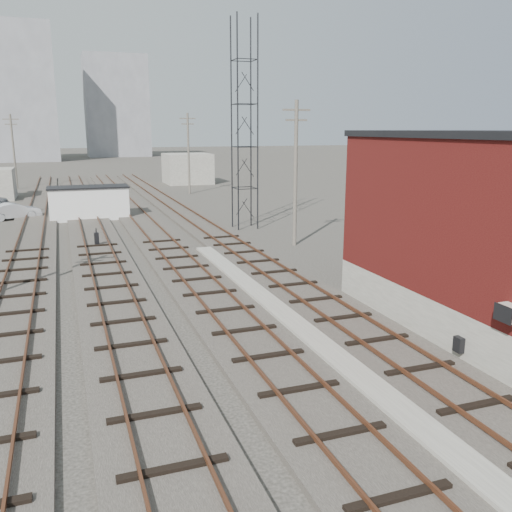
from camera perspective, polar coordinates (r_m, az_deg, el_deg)
name	(u,v)px	position (r m, az deg, el deg)	size (l,w,h in m)	color
ground	(130,194)	(64.02, -13.12, 6.38)	(320.00, 320.00, 0.00)	#282621
track_right	(194,220)	(43.89, -6.56, 3.75)	(3.20, 90.00, 0.39)	#332D28
track_mid_right	(144,223)	(43.18, -11.74, 3.40)	(3.20, 90.00, 0.39)	#332D28
track_mid_left	(90,226)	(42.83, -17.05, 3.02)	(3.20, 90.00, 0.39)	#332D28
track_left	(33,229)	(42.85, -22.39, 2.60)	(3.20, 90.00, 0.39)	#332D28
platform_curb	(298,328)	(20.17, 4.39, -7.57)	(0.90, 28.00, 0.26)	gray
brick_building	(499,232)	(21.50, 24.17, 2.28)	(6.54, 12.20, 7.22)	gray
lattice_tower	(244,126)	(40.26, -1.22, 13.56)	(1.60, 1.60, 15.00)	black
utility_pole_left_c	(14,150)	(73.41, -24.16, 10.18)	(1.80, 0.24, 9.00)	#595147
utility_pole_right_a	(296,170)	(34.18, 4.19, 9.04)	(1.80, 0.24, 9.00)	#595147
utility_pole_right_b	(188,151)	(62.76, -7.12, 10.88)	(1.80, 0.24, 9.00)	#595147
apartment_left	(4,93)	(138.81, -25.03, 15.25)	(22.00, 14.00, 30.00)	gray
apartment_right	(116,107)	(154.05, -14.49, 14.98)	(16.00, 12.00, 26.00)	gray
shed_right	(187,169)	(75.16, -7.22, 9.12)	(6.00, 6.00, 4.00)	gray
switch_stand	(97,239)	(35.28, -16.42, 1.69)	(0.29, 0.29, 1.16)	black
site_trailer	(89,202)	(46.85, -17.16, 5.40)	(6.43, 2.81, 2.70)	white
car_silver	(14,211)	(48.96, -24.11, 4.34)	(1.43, 4.11, 1.35)	#B4B7BC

